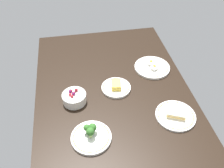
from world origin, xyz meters
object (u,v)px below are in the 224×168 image
object	(u,v)px
plate_eggs	(152,67)
plate_sandwich	(176,115)
bowl_berries	(74,98)
plate_broccoli	(91,136)
plate_cheese	(116,87)

from	to	relation	value
plate_eggs	plate_sandwich	bearing A→B (deg)	0.58
bowl_berries	plate_broccoli	bearing A→B (deg)	13.59
plate_broccoli	bowl_berries	size ratio (longest dim) A/B	1.48
plate_sandwich	plate_eggs	xyz separation A→B (cm)	(-41.31, -0.42, -0.04)
plate_broccoli	bowl_berries	xyz separation A→B (cm)	(-26.33, -6.37, 1.35)
plate_cheese	bowl_berries	bearing A→B (deg)	-76.39
plate_sandwich	bowl_berries	world-z (taller)	bowl_berries
plate_cheese	bowl_berries	distance (cm)	25.83
plate_sandwich	plate_eggs	distance (cm)	41.31
plate_sandwich	bowl_berries	xyz separation A→B (cm)	(-20.53, -52.27, 1.94)
bowl_berries	plate_eggs	bearing A→B (deg)	111.84
plate_broccoli	plate_cheese	xyz separation A→B (cm)	(-32.39, 18.68, -0.46)
bowl_berries	plate_cheese	bearing A→B (deg)	103.61
plate_eggs	bowl_berries	bearing A→B (deg)	-68.16
plate_broccoli	bowl_berries	world-z (taller)	plate_broccoli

